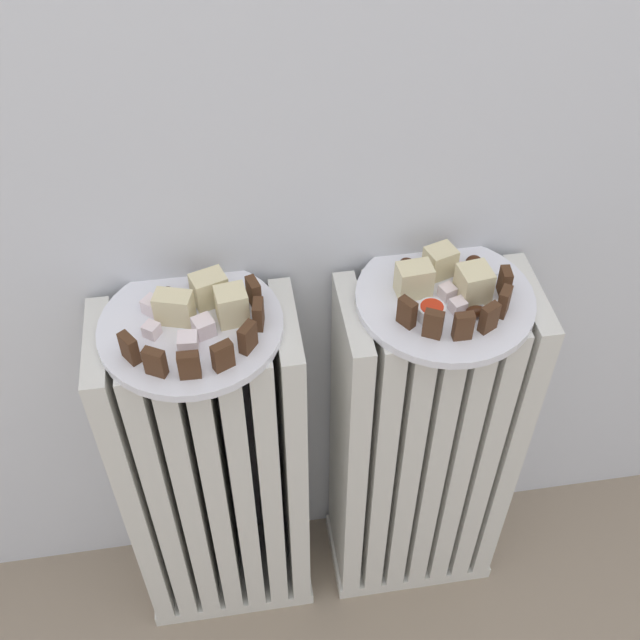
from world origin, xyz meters
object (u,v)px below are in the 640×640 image
radiator_right (421,450)px  jam_bowl_right (431,311)px  radiator_left (216,477)px  fork (485,290)px  plate_right (445,299)px  plate_left (191,327)px

radiator_right → jam_bowl_right: bearing=-128.9°
radiator_left → fork: bearing=0.0°
plate_right → radiator_right: bearing=-104.0°
radiator_right → fork: bearing=0.1°
plate_left → radiator_right: bearing=-0.0°
radiator_right → plate_right: bearing=76.0°
radiator_right → plate_right: plate_right is taller
radiator_right → plate_left: bearing=180.0°
plate_left → jam_bowl_right: jam_bowl_right is taller
radiator_left → plate_right: plate_right is taller
radiator_right → plate_right: size_ratio=2.82×
plate_left → plate_right: bearing=0.0°
plate_left → jam_bowl_right: size_ratio=6.60×
radiator_left → jam_bowl_right: size_ratio=18.62×
radiator_left → plate_left: plate_left is taller
plate_right → jam_bowl_right: size_ratio=6.60×
radiator_right → plate_left: (-0.34, 0.00, 0.35)m
radiator_left → plate_right: 0.49m
radiator_left → jam_bowl_right: bearing=-6.8°
plate_left → plate_right: same height
plate_left → fork: size_ratio=2.84×
radiator_right → jam_bowl_right: (-0.03, -0.04, 0.37)m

